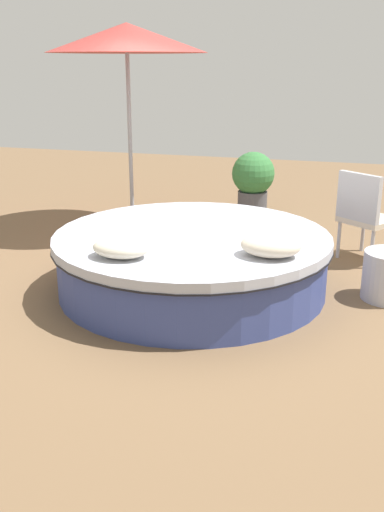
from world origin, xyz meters
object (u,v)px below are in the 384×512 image
at_px(round_bed, 192,261).
at_px(planter, 253,181).
at_px(throw_pillow_1, 271,245).
at_px(throw_pillow_0, 121,248).
at_px(patio_umbrella, 127,40).
at_px(patio_chair, 364,211).

height_order(round_bed, planter, planter).
distance_m(round_bed, throw_pillow_1, 0.99).
relative_size(throw_pillow_0, patio_umbrella, 0.19).
distance_m(round_bed, throw_pillow_0, 0.97).
relative_size(throw_pillow_1, patio_chair, 0.51).
distance_m(round_bed, patio_umbrella, 3.10).
xyz_separation_m(patio_chair, patio_umbrella, (-2.91, 0.58, 1.76)).
bearing_deg(round_bed, throw_pillow_1, -28.92).
height_order(patio_chair, patio_umbrella, patio_umbrella).
distance_m(throw_pillow_1, patio_umbrella, 3.61).
xyz_separation_m(throw_pillow_0, throw_pillow_1, (1.17, 0.38, 0.01)).
height_order(throw_pillow_0, throw_pillow_1, throw_pillow_1).
relative_size(round_bed, planter, 2.80).
bearing_deg(throw_pillow_0, throw_pillow_1, 17.74).
xyz_separation_m(round_bed, patio_chair, (1.54, 1.31, 0.28)).
xyz_separation_m(round_bed, throw_pillow_1, (0.81, -0.45, 0.36)).
xyz_separation_m(patio_umbrella, planter, (1.44, 0.83, -1.79)).
relative_size(throw_pillow_1, patio_umbrella, 0.20).
bearing_deg(throw_pillow_0, patio_chair, 48.28).
distance_m(throw_pillow_0, patio_umbrella, 3.35).
bearing_deg(planter, patio_chair, -43.78).
relative_size(round_bed, throw_pillow_1, 5.20).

